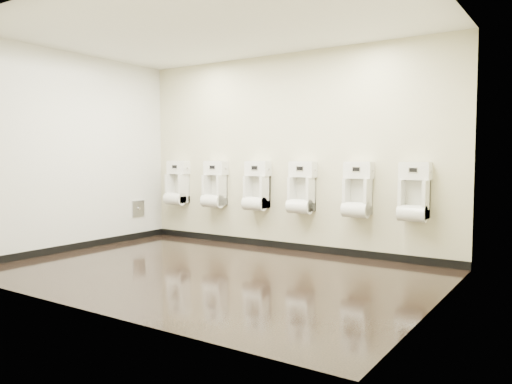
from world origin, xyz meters
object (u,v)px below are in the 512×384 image
Objects in this scene: urinal_0 at (177,186)px; urinal_3 at (301,192)px; urinal_5 at (414,196)px; urinal_1 at (214,188)px; urinal_4 at (357,194)px; urinal_2 at (256,190)px; access_panel at (138,208)px.

urinal_0 is 1.00× the size of urinal_3.
urinal_0 is 3.86m from urinal_5.
urinal_1 is 2.35m from urinal_4.
urinal_4 is 0.73m from urinal_5.
urinal_3 is (0.75, 0.00, 0.00)m from urinal_2.
urinal_2 is at bearing 180.00° from urinal_3.
urinal_5 is (3.08, 0.00, 0.00)m from urinal_1.
urinal_1 is at bearing 18.78° from access_panel.
urinal_1 is 1.00× the size of urinal_2.
urinal_1 is 1.53m from urinal_3.
urinal_3 is (2.31, 0.00, 0.00)m from urinal_0.
urinal_5 reaches higher than access_panel.
access_panel is 0.35× the size of urinal_5.
access_panel is at bearing -174.40° from urinal_5.
urinal_2 is at bearing 0.00° from urinal_0.
urinal_0 is at bearing 180.00° from urinal_4.
urinal_1 is (1.25, 0.42, 0.35)m from access_panel.
urinal_0 reaches higher than access_panel.
urinal_0 and urinal_3 have the same top height.
access_panel is 2.83m from urinal_3.
access_panel is 3.64m from urinal_4.
urinal_1 and urinal_2 have the same top height.
urinal_1 is 3.08m from urinal_5.
urinal_4 is at bearing 6.72° from access_panel.
urinal_0 is 1.57m from urinal_2.
urinal_2 is 1.00× the size of urinal_5.
urinal_2 is (2.03, 0.42, 0.35)m from access_panel.
urinal_3 is at bearing 0.00° from urinal_0.
urinal_2 is at bearing 180.00° from urinal_5.
urinal_4 is (1.57, 0.00, 0.00)m from urinal_2.
urinal_2 is at bearing 11.80° from access_panel.
urinal_1 is at bearing 180.00° from urinal_2.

